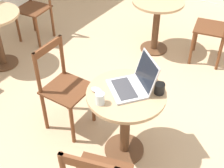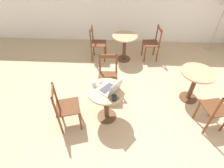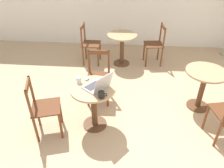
{
  "view_description": "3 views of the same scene",
  "coord_description": "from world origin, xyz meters",
  "views": [
    {
      "loc": [
        -1.96,
        -0.83,
        2.31
      ],
      "look_at": [
        -0.16,
        0.38,
        0.54
      ],
      "focal_mm": 50.0,
      "sensor_mm": 36.0,
      "label": 1
    },
    {
      "loc": [
        -0.14,
        -1.97,
        2.7
      ],
      "look_at": [
        -0.26,
        0.31,
        0.67
      ],
      "focal_mm": 28.0,
      "sensor_mm": 36.0,
      "label": 2
    },
    {
      "loc": [
        0.12,
        -2.32,
        2.42
      ],
      "look_at": [
        -0.09,
        0.24,
        0.69
      ],
      "focal_mm": 35.0,
      "sensor_mm": 36.0,
      "label": 3
    }
  ],
  "objects": [
    {
      "name": "cafe_table_far",
      "position": [
        -0.03,
        2.13,
        0.51
      ],
      "size": [
        0.64,
        0.64,
        0.7
      ],
      "color": "#51331E",
      "rests_on": "ground_plane"
    },
    {
      "name": "chair_mid_front",
      "position": [
        1.5,
        -0.0,
        0.45
      ],
      "size": [
        0.46,
        0.46,
        0.89
      ],
      "color": "brown",
      "rests_on": "ground_plane"
    },
    {
      "name": "mouse",
      "position": [
        -0.47,
        0.32,
        0.72
      ],
      "size": [
        0.06,
        0.1,
        0.03
      ],
      "color": "#B7B7BC",
      "rests_on": "cafe_table_near"
    },
    {
      "name": "ground_plane",
      "position": [
        0.0,
        0.0,
        0.0
      ],
      "size": [
        16.0,
        16.0,
        0.0
      ],
      "primitive_type": "plane",
      "color": "tan"
    },
    {
      "name": "chair_far_right",
      "position": [
        0.7,
        2.21,
        0.45
      ],
      "size": [
        0.43,
        0.43,
        0.89
      ],
      "color": "brown",
      "rests_on": "ground_plane"
    },
    {
      "name": "laptop",
      "position": [
        -0.28,
        0.1,
        0.75
      ],
      "size": [
        0.45,
        0.45,
        0.27
      ],
      "color": "#B7B7BC",
      "rests_on": "cafe_table_near"
    },
    {
      "name": "cafe_table_mid",
      "position": [
        1.34,
        0.7,
        0.51
      ],
      "size": [
        0.64,
        0.64,
        0.7
      ],
      "color": "#51331E",
      "rests_on": "ground_plane"
    },
    {
      "name": "chair_near_back",
      "position": [
        -0.37,
        0.78,
        0.45
      ],
      "size": [
        0.4,
        0.4,
        0.89
      ],
      "color": "brown",
      "rests_on": "ground_plane"
    },
    {
      "name": "mug",
      "position": [
        -0.2,
        -0.1,
        0.75
      ],
      "size": [
        0.12,
        0.08,
        0.09
      ],
      "color": "black",
      "rests_on": "cafe_table_near"
    },
    {
      "name": "chair_far_left",
      "position": [
        -0.75,
        2.13,
        0.45
      ],
      "size": [
        0.39,
        0.39,
        0.89
      ],
      "color": "brown",
      "rests_on": "ground_plane"
    },
    {
      "name": "chair_near_left",
      "position": [
        -1.03,
        -0.08,
        0.45
      ],
      "size": [
        0.48,
        0.48,
        0.89
      ],
      "color": "brown",
      "rests_on": "ground_plane"
    },
    {
      "name": "drinking_glass",
      "position": [
        -0.56,
        0.22,
        0.75
      ],
      "size": [
        0.07,
        0.07,
        0.09
      ],
      "color": "silver",
      "rests_on": "cafe_table_near"
    },
    {
      "name": "cafe_table_near",
      "position": [
        -0.35,
        0.12,
        0.51
      ],
      "size": [
        0.64,
        0.64,
        0.7
      ],
      "color": "#51331E",
      "rests_on": "ground_plane"
    }
  ]
}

